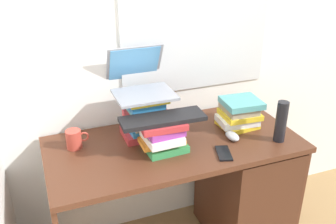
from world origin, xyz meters
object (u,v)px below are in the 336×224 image
object	(u,v)px
book_stack_keyboard_riser	(163,135)
laptop	(140,81)
book_stack_tall	(145,116)
desk	(228,184)
water_bottle	(281,122)
keyboard	(163,119)
computer_mouse	(232,136)
mug	(74,139)
book_stack_side	(239,113)
cell_phone	(224,153)

from	to	relation	value
book_stack_keyboard_riser	laptop	size ratio (longest dim) A/B	0.68
book_stack_tall	book_stack_keyboard_riser	world-z (taller)	book_stack_tall
book_stack_keyboard_riser	laptop	distance (m)	0.32
desk	water_bottle	size ratio (longest dim) A/B	5.95
keyboard	computer_mouse	xyz separation A→B (m)	(0.38, -0.03, -0.16)
book_stack_keyboard_riser	mug	bearing A→B (deg)	156.98
water_bottle	book_stack_side	bearing A→B (deg)	117.84
laptop	cell_phone	distance (m)	0.57
laptop	keyboard	size ratio (longest dim) A/B	0.82
water_bottle	mug	bearing A→B (deg)	163.01
water_bottle	keyboard	bearing A→B (deg)	167.50
water_bottle	cell_phone	world-z (taller)	water_bottle
laptop	mug	bearing A→B (deg)	-170.18
cell_phone	book_stack_keyboard_riser	bearing A→B (deg)	167.39
keyboard	cell_phone	xyz separation A→B (m)	(0.27, -0.15, -0.17)
book_stack_tall	mug	xyz separation A→B (m)	(-0.38, 0.01, -0.07)
book_stack_tall	computer_mouse	bearing A→B (deg)	-25.87
book_stack_keyboard_riser	keyboard	distance (m)	0.09
book_stack_keyboard_riser	book_stack_side	bearing A→B (deg)	9.82
laptop	water_bottle	world-z (taller)	laptop
mug	cell_phone	world-z (taller)	mug
book_stack_tall	mug	bearing A→B (deg)	179.11
water_bottle	laptop	bearing A→B (deg)	149.60
laptop	mug	world-z (taller)	laptop
cell_phone	mug	bearing A→B (deg)	171.38
desk	mug	xyz separation A→B (m)	(-0.83, 0.16, 0.39)
book_stack_side	cell_phone	bearing A→B (deg)	-132.97
desk	cell_phone	bearing A→B (deg)	-130.60
book_stack_keyboard_riser	water_bottle	bearing A→B (deg)	-12.62
computer_mouse	laptop	bearing A→B (deg)	146.71
keyboard	water_bottle	size ratio (longest dim) A/B	1.88
desk	cell_phone	size ratio (longest dim) A/B	9.76
desk	mug	bearing A→B (deg)	169.39
mug	computer_mouse	bearing A→B (deg)	-14.77
desk	book_stack_keyboard_riser	xyz separation A→B (m)	(-0.42, -0.02, 0.42)
desk	computer_mouse	size ratio (longest dim) A/B	12.76
book_stack_side	mug	size ratio (longest dim) A/B	2.04
water_bottle	book_stack_keyboard_riser	bearing A→B (deg)	167.38
laptop	computer_mouse	xyz separation A→B (m)	(0.42, -0.28, -0.27)
book_stack_keyboard_riser	water_bottle	distance (m)	0.62
book_stack_side	water_bottle	xyz separation A→B (m)	(0.12, -0.22, 0.03)
book_stack_tall	book_stack_side	xyz separation A→B (m)	(0.53, -0.09, -0.03)
water_bottle	cell_phone	xyz separation A→B (m)	(-0.34, -0.02, -0.11)
book_stack_tall	cell_phone	world-z (taller)	book_stack_tall
book_stack_keyboard_riser	laptop	bearing A→B (deg)	98.63
book_stack_tall	computer_mouse	distance (m)	0.48
book_stack_side	water_bottle	distance (m)	0.25
book_stack_side	keyboard	bearing A→B (deg)	-170.01
book_stack_keyboard_riser	cell_phone	size ratio (longest dim) A/B	1.74
book_stack_tall	laptop	world-z (taller)	laptop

